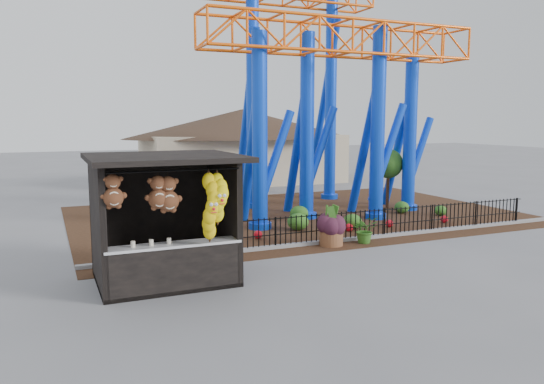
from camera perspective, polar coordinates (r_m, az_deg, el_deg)
name	(u,v)px	position (r m, az deg, el deg)	size (l,w,h in m)	color
ground	(295,279)	(13.43, 2.46, -9.30)	(120.00, 120.00, 0.00)	slate
mulch_bed	(297,215)	(22.13, 2.75, -2.47)	(18.00, 12.00, 0.02)	#331E11
curb	(364,238)	(17.86, 9.86, -4.89)	(18.00, 0.18, 0.12)	gray
prize_booth	(166,221)	(12.94, -11.32, -3.09)	(3.50, 3.40, 3.12)	black
picket_fence	(387,223)	(18.27, 12.26, -3.26)	(12.20, 0.06, 1.00)	black
roller_coaster	(320,59)	(22.64, 5.22, 14.09)	(11.00, 6.37, 10.82)	blue
terracotta_planter	(331,237)	(16.84, 6.38, -4.83)	(0.75, 0.75, 0.56)	brown
planter_foliage	(331,218)	(16.71, 6.41, -2.82)	(0.70, 0.70, 0.64)	#361524
potted_plant	(365,230)	(17.30, 9.98, -4.01)	(0.80, 0.69, 0.88)	#2E5A1A
landscaping	(342,217)	(20.38, 7.58, -2.63)	(8.95, 3.14, 0.61)	#2C5B1B
pavilion	(242,134)	(33.63, -3.21, 6.27)	(15.00, 15.00, 4.80)	#BFAD8C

